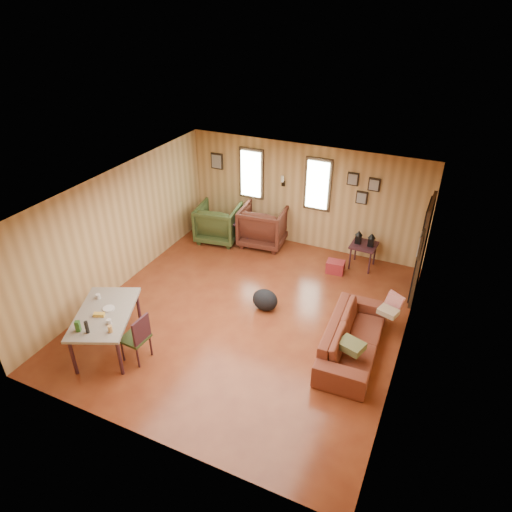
# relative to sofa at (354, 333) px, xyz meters

# --- Properties ---
(room) EXTENTS (5.54, 6.04, 2.44)m
(room) POSITION_rel_sofa_xyz_m (-1.85, 0.45, 0.80)
(room) COLOR brown
(room) RESTS_ON ground
(sofa) EXTENTS (0.69, 2.11, 0.82)m
(sofa) POSITION_rel_sofa_xyz_m (0.00, 0.00, 0.00)
(sofa) COLOR maroon
(sofa) RESTS_ON ground
(recliner_brown) EXTENTS (1.10, 1.04, 1.04)m
(recliner_brown) POSITION_rel_sofa_xyz_m (-2.85, 2.80, 0.11)
(recliner_brown) COLOR #471F15
(recliner_brown) RESTS_ON ground
(recliner_green) EXTENTS (1.08, 1.03, 0.97)m
(recliner_green) POSITION_rel_sofa_xyz_m (-3.91, 2.54, 0.08)
(recliner_green) COLOR #2F3C1B
(recliner_green) RESTS_ON ground
(end_table) EXTENTS (0.62, 0.58, 0.71)m
(end_table) POSITION_rel_sofa_xyz_m (-3.36, 2.61, -0.01)
(end_table) COLOR #391920
(end_table) RESTS_ON ground
(side_table) EXTENTS (0.55, 0.55, 0.85)m
(side_table) POSITION_rel_sofa_xyz_m (-0.49, 2.74, 0.17)
(side_table) COLOR #391920
(side_table) RESTS_ON ground
(cooler) EXTENTS (0.39, 0.29, 0.26)m
(cooler) POSITION_rel_sofa_xyz_m (-0.95, 2.28, -0.28)
(cooler) COLOR maroon
(cooler) RESTS_ON ground
(backpack) EXTENTS (0.49, 0.37, 0.42)m
(backpack) POSITION_rel_sofa_xyz_m (-1.79, 0.47, -0.20)
(backpack) COLOR black
(backpack) RESTS_ON ground
(sofa_pillows) EXTENTS (0.80, 1.65, 0.34)m
(sofa_pillows) POSITION_rel_sofa_xyz_m (0.25, 0.22, 0.09)
(sofa_pillows) COLOR #4F502D
(sofa_pillows) RESTS_ON sofa
(dining_table) EXTENTS (1.36, 1.66, 0.94)m
(dining_table) POSITION_rel_sofa_xyz_m (-3.73, -1.60, 0.26)
(dining_table) COLOR gray
(dining_table) RESTS_ON ground
(dining_chair) EXTENTS (0.41, 0.41, 0.87)m
(dining_chair) POSITION_rel_sofa_xyz_m (-3.09, -1.61, 0.08)
(dining_chair) COLOR #2F3C1B
(dining_chair) RESTS_ON ground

